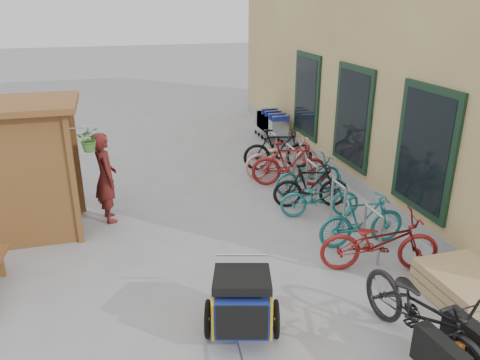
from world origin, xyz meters
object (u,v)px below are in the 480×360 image
object	(u,v)px
bike_3	(311,186)
child_trailer	(242,300)
person_kiosk	(106,178)
bike_2	(320,197)
shopping_carts	(270,122)
bike_1	(362,220)
bike_6	(282,157)
bike_7	(278,150)
bike_0	(380,242)
bike_5	(290,164)
kiosk	(12,152)
bike_4	(308,175)
cargo_bike	(425,316)
pallet_stack	(466,286)

from	to	relation	value
bike_3	child_trailer	bearing A→B (deg)	156.92
person_kiosk	bike_3	world-z (taller)	person_kiosk
bike_2	bike_3	distance (m)	0.47
child_trailer	person_kiosk	size ratio (longest dim) A/B	0.92
shopping_carts	bike_1	bearing A→B (deg)	-95.54
bike_6	bike_7	distance (m)	0.49
shopping_carts	bike_0	bearing A→B (deg)	-96.03
bike_3	bike_5	size ratio (longest dim) A/B	0.89
person_kiosk	bike_1	distance (m)	4.73
kiosk	bike_2	size ratio (longest dim) A/B	1.63
person_kiosk	bike_3	distance (m)	4.02
bike_2	bike_7	size ratio (longest dim) A/B	0.88
kiosk	bike_1	size ratio (longest dim) A/B	1.60
bike_3	bike_6	world-z (taller)	bike_6
bike_2	bike_4	bearing A→B (deg)	-0.52
kiosk	shopping_carts	distance (m)	7.80
cargo_bike	person_kiosk	world-z (taller)	person_kiosk
shopping_carts	bike_5	bearing A→B (deg)	-102.51
bike_0	cargo_bike	bearing A→B (deg)	179.04
cargo_bike	bike_1	xyz separation A→B (m)	(0.66, 2.59, -0.07)
cargo_bike	shopping_carts	bearing A→B (deg)	76.36
bike_2	bike_6	world-z (taller)	bike_6
bike_2	bike_0	bearing A→B (deg)	-165.17
kiosk	bike_0	distance (m)	6.28
bike_2	kiosk	bearing A→B (deg)	94.44
child_trailer	bike_6	distance (m)	5.78
cargo_bike	bike_4	world-z (taller)	cargo_bike
cargo_bike	bike_3	world-z (taller)	cargo_bike
cargo_bike	person_kiosk	size ratio (longest dim) A/B	1.23
cargo_bike	bike_6	world-z (taller)	cargo_bike
person_kiosk	bike_3	bearing A→B (deg)	-109.39
bike_3	bike_2	bearing A→B (deg)	-169.59
pallet_stack	cargo_bike	size ratio (longest dim) A/B	0.56
person_kiosk	bike_5	size ratio (longest dim) A/B	1.00
bike_0	bike_2	distance (m)	2.03
child_trailer	bike_6	world-z (taller)	bike_6
bike_4	bike_5	size ratio (longest dim) A/B	0.91
bike_0	bike_7	distance (m)	4.80
child_trailer	bike_4	bearing A→B (deg)	72.73
pallet_stack	person_kiosk	distance (m)	6.31
cargo_bike	kiosk	bearing A→B (deg)	131.45
bike_3	bike_6	distance (m)	1.83
bike_0	bike_5	xyz separation A→B (m)	(-0.03, 3.71, 0.04)
bike_2	bike_5	xyz separation A→B (m)	(0.04, 1.68, 0.12)
bike_1	bike_6	bearing A→B (deg)	3.80
cargo_bike	bike_5	size ratio (longest dim) A/B	1.24
child_trailer	bike_0	bearing A→B (deg)	35.90
child_trailer	cargo_bike	world-z (taller)	cargo_bike
bike_4	pallet_stack	bearing A→B (deg)	-178.33
bike_1	bike_5	world-z (taller)	bike_5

